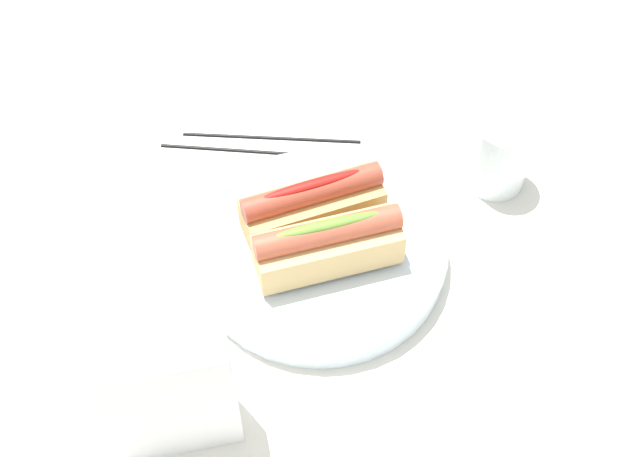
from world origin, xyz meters
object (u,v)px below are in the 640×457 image
object	(u,v)px
hotdog_back	(328,244)
chopstick_far	(270,137)
hotdog_front	(312,204)
napkin_box	(172,395)
chopstick_near	(250,150)
serving_bowl	(320,249)
water_glass	(499,157)

from	to	relation	value
hotdog_back	chopstick_far	world-z (taller)	hotdog_back
hotdog_front	hotdog_back	distance (m)	0.06
napkin_box	chopstick_near	xyz separation A→B (m)	(-0.17, -0.32, -0.07)
serving_bowl	chopstick_far	xyz separation A→B (m)	(-0.01, -0.19, -0.02)
hotdog_front	hotdog_back	world-z (taller)	same
chopstick_near	chopstick_far	xyz separation A→B (m)	(-0.03, -0.01, 0.00)
serving_bowl	chopstick_near	xyz separation A→B (m)	(0.02, -0.18, -0.02)
water_glass	chopstick_near	size ratio (longest dim) A/B	0.41
water_glass	chopstick_near	distance (m)	0.30
serving_bowl	hotdog_front	size ratio (longest dim) A/B	1.82
serving_bowl	hotdog_front	distance (m)	0.05
hotdog_front	chopstick_far	world-z (taller)	hotdog_front
serving_bowl	chopstick_near	distance (m)	0.18
water_glass	chopstick_far	world-z (taller)	water_glass
serving_bowl	napkin_box	size ratio (longest dim) A/B	1.83
chopstick_near	serving_bowl	bearing A→B (deg)	122.83
chopstick_near	hotdog_front	bearing A→B (deg)	124.73
serving_bowl	water_glass	bearing A→B (deg)	-171.92
water_glass	chopstick_far	size ratio (longest dim) A/B	0.41
water_glass	chopstick_far	bearing A→B (deg)	-35.88
serving_bowl	hotdog_front	xyz separation A→B (m)	(-0.00, -0.03, 0.04)
chopstick_far	napkin_box	bearing A→B (deg)	83.74
hotdog_front	hotdog_back	size ratio (longest dim) A/B	0.98
serving_bowl	hotdog_back	world-z (taller)	hotdog_back
serving_bowl	chopstick_near	size ratio (longest dim) A/B	1.25
hotdog_back	chopstick_near	distance (m)	0.22
serving_bowl	water_glass	world-z (taller)	water_glass
serving_bowl	napkin_box	world-z (taller)	napkin_box
hotdog_front	chopstick_near	xyz separation A→B (m)	(0.02, -0.16, -0.06)
chopstick_near	chopstick_far	size ratio (longest dim) A/B	1.00
hotdog_back	chopstick_near	xyz separation A→B (m)	(0.02, -0.21, -0.06)
hotdog_back	napkin_box	world-z (taller)	napkin_box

